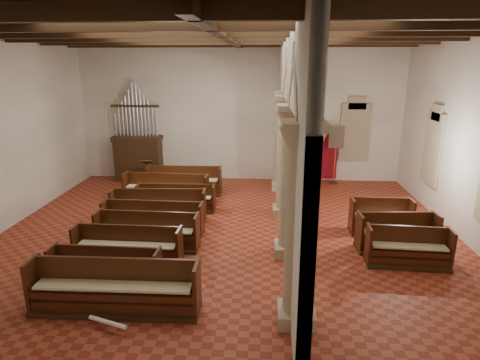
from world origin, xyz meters
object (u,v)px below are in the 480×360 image
lectern (147,176)px  aisle_pew_0 (408,253)px  processional_banner (335,165)px  pipe_organ (138,150)px  nave_pew_0 (115,295)px

lectern → aisle_pew_0: size_ratio=0.59×
aisle_pew_0 → processional_banner: bearing=98.7°
aisle_pew_0 → pipe_organ: bearing=144.9°
lectern → nave_pew_0: 8.94m
processional_banner → aisle_pew_0: (0.70, -7.41, -0.50)m
nave_pew_0 → aisle_pew_0: 7.24m
lectern → processional_banner: processional_banner is taller
pipe_organ → lectern: bearing=-58.3°
pipe_organ → lectern: 1.56m
lectern → aisle_pew_0: (8.66, -6.31, -0.17)m
aisle_pew_0 → lectern: bearing=147.2°
lectern → aisle_pew_0: lectern is taller
pipe_organ → nave_pew_0: size_ratio=1.24×
lectern → nave_pew_0: size_ratio=0.35×
nave_pew_0 → aisle_pew_0: bearing=19.2°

